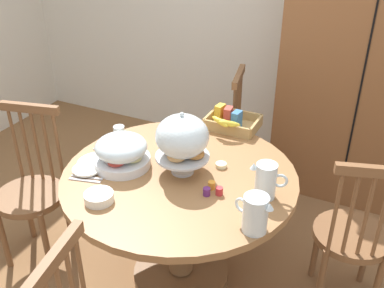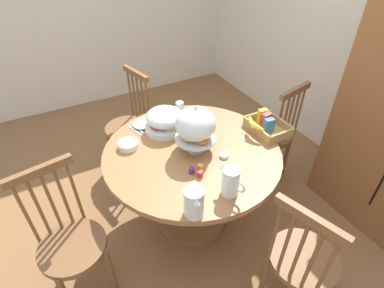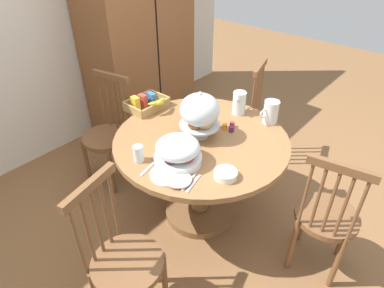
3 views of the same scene
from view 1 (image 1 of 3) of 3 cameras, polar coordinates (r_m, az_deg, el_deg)
name	(u,v)px [view 1 (image 1 of 3)]	position (r m, az deg, el deg)	size (l,w,h in m)	color
ground_plane	(173,285)	(2.76, -2.42, -17.49)	(10.00, 10.00, 0.00)	brown
wooden_armoire	(368,65)	(3.32, 21.50, 9.29)	(1.18, 0.60, 1.96)	brown
dining_table	(180,206)	(2.45, -1.54, -7.84)	(1.23, 1.23, 0.74)	olive
windsor_chair_near_window	(352,238)	(2.51, 19.74, -11.20)	(0.42, 0.42, 0.97)	brown
windsor_chair_by_cabinet	(217,140)	(3.24, 3.15, 0.54)	(0.41, 0.41, 0.97)	brown
windsor_chair_facing_door	(32,193)	(2.84, -19.66, -5.94)	(0.42, 0.41, 0.97)	brown
pastry_stand_with_dome	(182,139)	(2.24, -1.24, 0.69)	(0.28, 0.28, 0.34)	silver
fruit_platter_covered	(122,152)	(2.38, -8.96, -0.99)	(0.30, 0.30, 0.18)	silver
orange_juice_pitcher	(266,182)	(2.15, 9.37, -4.81)	(0.18, 0.10, 0.18)	silver
milk_pitcher	(255,215)	(1.94, 8.03, -8.96)	(0.19, 0.11, 0.18)	silver
cereal_basket	(230,121)	(2.76, 4.92, 2.90)	(0.32, 0.30, 0.12)	tan
china_plate_large	(98,163)	(2.46, -11.90, -2.33)	(0.22, 0.22, 0.01)	white
china_plate_small	(87,169)	(2.40, -13.25, -3.10)	(0.15, 0.15, 0.01)	white
cereal_bowl	(99,197)	(2.17, -11.76, -6.64)	(0.14, 0.14, 0.04)	white
drinking_glass	(119,135)	(2.61, -9.22, 1.15)	(0.06, 0.06, 0.11)	silver
butter_dish	(221,165)	(2.38, 3.71, -2.69)	(0.06, 0.06, 0.02)	beige
jam_jar_strawberry	(219,191)	(2.17, 3.48, -6.01)	(0.04, 0.04, 0.04)	#B7282D
jam_jar_apricot	(212,185)	(2.21, 2.52, -5.26)	(0.04, 0.04, 0.04)	orange
jam_jar_grape	(207,192)	(2.16, 1.88, -6.08)	(0.04, 0.04, 0.04)	#5B2366
table_knife	(87,177)	(2.36, -13.21, -4.14)	(0.17, 0.01, 0.01)	silver
dinner_fork	(85,180)	(2.34, -13.51, -4.53)	(0.17, 0.01, 0.01)	silver
soup_spoon	(108,150)	(2.57, -10.68, -0.79)	(0.17, 0.01, 0.01)	silver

